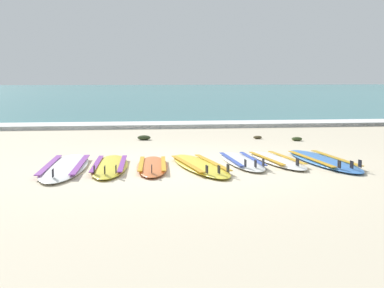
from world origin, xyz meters
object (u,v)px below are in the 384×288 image
at_px(surfboard_1, 110,166).
at_px(surfboard_6, 323,160).
at_px(surfboard_3, 200,165).
at_px(surfboard_2, 152,166).
at_px(surfboard_0, 65,167).
at_px(surfboard_4, 242,161).
at_px(surfboard_5, 276,160).

height_order(surfboard_1, surfboard_6, same).
bearing_deg(surfboard_3, surfboard_2, 177.45).
xyz_separation_m(surfboard_2, surfboard_6, (2.82, 0.19, 0.00)).
distance_m(surfboard_2, surfboard_3, 0.74).
bearing_deg(surfboard_3, surfboard_0, 176.64).
height_order(surfboard_3, surfboard_4, same).
height_order(surfboard_0, surfboard_1, same).
height_order(surfboard_0, surfboard_4, same).
height_order(surfboard_1, surfboard_2, same).
xyz_separation_m(surfboard_4, surfboard_5, (0.59, 0.04, -0.00)).
height_order(surfboard_5, surfboard_6, same).
distance_m(surfboard_1, surfboard_2, 0.66).
height_order(surfboard_1, surfboard_5, same).
bearing_deg(surfboard_1, surfboard_2, -7.42).
bearing_deg(surfboard_3, surfboard_5, 15.16).
height_order(surfboard_0, surfboard_2, same).
xyz_separation_m(surfboard_0, surfboard_2, (1.34, -0.09, 0.00)).
xyz_separation_m(surfboard_1, surfboard_2, (0.66, -0.09, -0.00)).
distance_m(surfboard_3, surfboard_5, 1.38).
bearing_deg(surfboard_3, surfboard_6, 6.02).
xyz_separation_m(surfboard_0, surfboard_1, (0.68, -0.00, 0.00)).
bearing_deg(surfboard_2, surfboard_6, 3.80).
distance_m(surfboard_1, surfboard_5, 2.74).
distance_m(surfboard_2, surfboard_5, 2.09).
distance_m(surfboard_3, surfboard_6, 2.09).
bearing_deg(surfboard_3, surfboard_4, 23.40).
bearing_deg(surfboard_4, surfboard_3, -156.60).
relative_size(surfboard_0, surfboard_6, 1.06).
height_order(surfboard_2, surfboard_3, same).
bearing_deg(surfboard_1, surfboard_4, 5.39).
relative_size(surfboard_4, surfboard_6, 0.83).
height_order(surfboard_0, surfboard_3, same).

